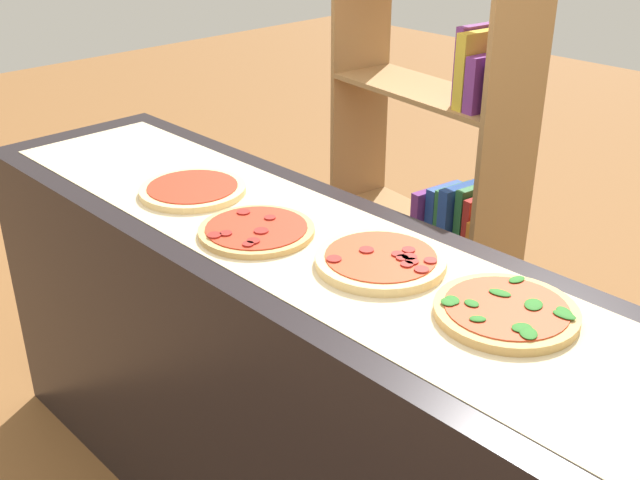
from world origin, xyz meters
TOP-DOWN VIEW (x-y plane):
  - counter at (0.00, 0.00)m, footprint 2.43×0.58m
  - parchment_paper at (0.00, 0.00)m, footprint 2.25×0.45m
  - pizza_plain_0 at (-0.47, -0.02)m, footprint 0.29×0.29m
  - pizza_pepperoni_1 at (-0.16, -0.06)m, footprint 0.28×0.28m
  - pizza_pepperoni_2 at (0.16, 0.04)m, footprint 0.29×0.29m
  - pizza_spinach_3 at (0.48, 0.06)m, footprint 0.29×0.29m
  - bookshelf at (-0.38, 0.96)m, footprint 0.81×0.37m

SIDE VIEW (x-z plane):
  - counter at x=0.00m, z-range 0.00..0.95m
  - bookshelf at x=-0.38m, z-range -0.05..1.52m
  - parchment_paper at x=0.00m, z-range 0.95..0.95m
  - pizza_pepperoni_1 at x=-0.16m, z-range 0.95..0.97m
  - pizza_plain_0 at x=-0.47m, z-range 0.95..0.97m
  - pizza_spinach_3 at x=0.48m, z-range 0.95..0.98m
  - pizza_pepperoni_2 at x=0.16m, z-range 0.95..0.98m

